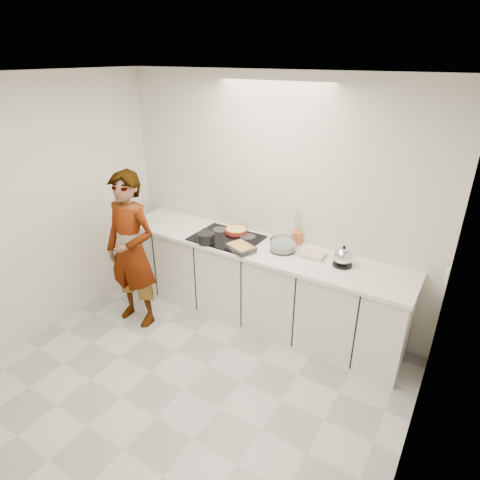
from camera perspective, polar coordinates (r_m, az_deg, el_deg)
The scene contains 16 objects.
floor at distance 3.86m, azimuth -8.13°, elevation -20.28°, with size 3.60×3.20×0.00m, color #BDBDBB.
ceiling at distance 2.74m, azimuth -11.64°, elevation 21.81°, with size 3.60×3.20×0.00m, color white.
wall_back at distance 4.30m, azimuth 4.46°, elevation 5.50°, with size 3.60×0.00×2.60m, color beige.
wall_left at distance 4.41m, azimuth -27.61°, elevation 3.13°, with size 0.00×3.20×2.60m, color beige.
wall_right at distance 2.49m, azimuth 25.07°, elevation -12.99°, with size 0.02×3.20×2.60m.
base_cabinets at distance 4.42m, azimuth 2.14°, elevation -6.32°, with size 3.20×0.58×0.87m, color silver.
countertop at distance 4.20m, azimuth 2.24°, elevation -1.01°, with size 3.24×0.64×0.04m, color white.
hob at distance 4.34m, azimuth -1.90°, elevation 0.29°, with size 0.72×0.54×0.01m, color black.
tart_dish at distance 4.46m, azimuth -0.51°, elevation 1.41°, with size 0.31×0.31×0.04m.
saucepan at distance 4.22m, azimuth -4.86°, elevation 0.33°, with size 0.22×0.22×0.17m.
baking_dish at distance 4.05m, azimuth 0.12°, elevation -1.05°, with size 0.33×0.29×0.05m.
mixing_bowl at distance 4.08m, azimuth 6.10°, elevation -0.77°, with size 0.35×0.35×0.12m.
tea_towel at distance 4.02m, azimuth 10.21°, elevation -2.06°, with size 0.24×0.18×0.04m, color white.
kettle at distance 3.88m, azimuth 14.44°, elevation -2.39°, with size 0.22×0.22×0.21m.
utensil_crock at distance 4.24m, azimuth 8.02°, elevation 0.34°, with size 0.11×0.11×0.14m, color #CC6026.
cook at distance 4.35m, azimuth -15.21°, elevation -1.52°, with size 0.62×0.41×1.71m, color silver.
Camera 1 is at (1.86, -2.01, 2.73)m, focal length 30.00 mm.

